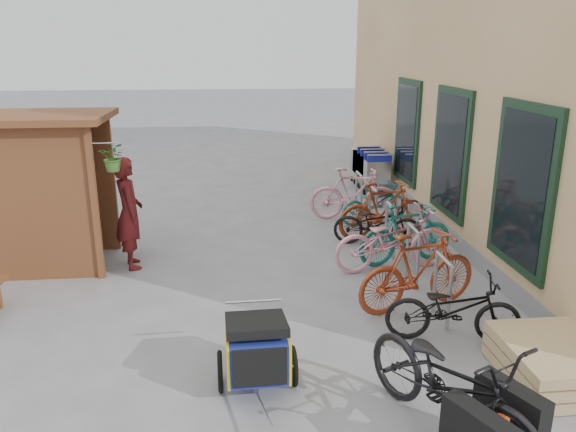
{
  "coord_description": "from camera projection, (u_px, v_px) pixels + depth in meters",
  "views": [
    {
      "loc": [
        -0.26,
        -6.25,
        3.38
      ],
      "look_at": [
        0.5,
        1.5,
        1.0
      ],
      "focal_mm": 35.0,
      "sensor_mm": 36.0,
      "label": 1
    }
  ],
  "objects": [
    {
      "name": "ground",
      "position": [
        260.0,
        329.0,
        6.96
      ],
      "size": [
        80.0,
        80.0,
        0.0
      ],
      "primitive_type": "plane",
      "color": "gray"
    },
    {
      "name": "kiosk",
      "position": [
        36.0,
        170.0,
        8.55
      ],
      "size": [
        2.49,
        1.65,
        2.4
      ],
      "color": "brown",
      "rests_on": "ground"
    },
    {
      "name": "bike_rack",
      "position": [
        390.0,
        225.0,
        9.31
      ],
      "size": [
        0.05,
        5.35,
        0.86
      ],
      "color": "#A5A8AD",
      "rests_on": "ground"
    },
    {
      "name": "pallet_stack",
      "position": [
        553.0,
        362.0,
        5.85
      ],
      "size": [
        1.0,
        1.2,
        0.4
      ],
      "color": "tan",
      "rests_on": "ground"
    },
    {
      "name": "shopping_carts",
      "position": [
        369.0,
        165.0,
        13.57
      ],
      "size": [
        0.58,
        1.97,
        1.05
      ],
      "color": "silver",
      "rests_on": "ground"
    },
    {
      "name": "child_trailer",
      "position": [
        257.0,
        347.0,
        5.68
      ],
      "size": [
        0.82,
        1.37,
        0.8
      ],
      "rotation": [
        0.0,
        0.0,
        0.03
      ],
      "color": "#1C2E9C",
      "rests_on": "ground"
    },
    {
      "name": "cargo_bike",
      "position": [
        452.0,
        386.0,
        4.9
      ],
      "size": [
        1.49,
        2.12,
        1.06
      ],
      "rotation": [
        0.0,
        0.0,
        0.44
      ],
      "color": "black",
      "rests_on": "ground"
    },
    {
      "name": "person_kiosk",
      "position": [
        129.0,
        213.0,
        8.7
      ],
      "size": [
        0.59,
        0.74,
        1.77
      ],
      "primitive_type": "imported",
      "rotation": [
        0.0,
        0.0,
        1.87
      ],
      "color": "maroon",
      "rests_on": "ground"
    },
    {
      "name": "bike_0",
      "position": [
        453.0,
        309.0,
        6.58
      ],
      "size": [
        1.65,
        0.85,
        0.83
      ],
      "primitive_type": "imported",
      "rotation": [
        0.0,
        0.0,
        1.37
      ],
      "color": "black",
      "rests_on": "ground"
    },
    {
      "name": "bike_1",
      "position": [
        418.0,
        271.0,
        7.36
      ],
      "size": [
        1.85,
        0.99,
        1.07
      ],
      "primitive_type": "imported",
      "rotation": [
        0.0,
        0.0,
        1.86
      ],
      "color": "#A03C1D",
      "rests_on": "ground"
    },
    {
      "name": "bike_2",
      "position": [
        392.0,
        240.0,
        8.67
      ],
      "size": [
        1.96,
        0.93,
        0.99
      ],
      "primitive_type": "imported",
      "rotation": [
        0.0,
        0.0,
        1.72
      ],
      "color": "pink",
      "rests_on": "ground"
    },
    {
      "name": "bike_3",
      "position": [
        406.0,
        234.0,
        8.94
      ],
      "size": [
        1.71,
        0.84,
        0.99
      ],
      "primitive_type": "imported",
      "rotation": [
        0.0,
        0.0,
        1.81
      ],
      "color": "#1C7269",
      "rests_on": "ground"
    },
    {
      "name": "bike_4",
      "position": [
        377.0,
        223.0,
        9.79
      ],
      "size": [
        1.61,
        0.88,
        0.8
      ],
      "primitive_type": "imported",
      "rotation": [
        0.0,
        0.0,
        1.33
      ],
      "color": "black",
      "rests_on": "ground"
    },
    {
      "name": "bike_5",
      "position": [
        383.0,
        210.0,
        10.14
      ],
      "size": [
        1.81,
        0.86,
        1.05
      ],
      "primitive_type": "imported",
      "rotation": [
        0.0,
        0.0,
        1.79
      ],
      "color": "#A03C1D",
      "rests_on": "ground"
    },
    {
      "name": "bike_6",
      "position": [
        375.0,
        203.0,
        11.04
      ],
      "size": [
        1.61,
        1.01,
        0.8
      ],
      "primitive_type": "imported",
      "rotation": [
        0.0,
        0.0,
        1.91
      ],
      "color": "#1C7269",
      "rests_on": "ground"
    },
    {
      "name": "bike_7",
      "position": [
        354.0,
        194.0,
        11.21
      ],
      "size": [
        1.81,
        0.69,
        1.06
      ],
      "primitive_type": "imported",
      "rotation": [
        0.0,
        0.0,
        1.46
      ],
      "color": "pink",
      "rests_on": "ground"
    }
  ]
}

